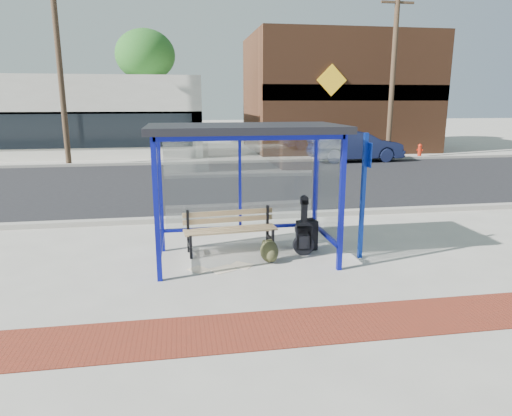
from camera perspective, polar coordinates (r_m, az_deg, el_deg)
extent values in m
plane|color=#B2ADA0|center=(8.34, -1.28, -6.49)|extent=(120.00, 120.00, 0.00)
cube|color=maroon|center=(5.99, 2.37, -14.79)|extent=(60.00, 1.00, 0.01)
cube|color=gray|center=(11.07, -3.41, -1.16)|extent=(60.00, 0.25, 0.12)
cube|color=black|center=(16.05, -5.33, 3.14)|extent=(60.00, 10.00, 0.00)
cube|color=gray|center=(21.08, -6.35, 5.71)|extent=(60.00, 0.25, 0.12)
cube|color=#B2ADA0|center=(22.97, -6.62, 6.19)|extent=(60.00, 4.00, 0.01)
cube|color=#0D1392|center=(7.22, -12.33, -0.39)|extent=(0.08, 0.08, 2.30)
cube|color=#0D1392|center=(7.67, 10.65, 0.47)|extent=(0.08, 0.08, 2.30)
cube|color=#0D1392|center=(8.69, -11.88, 1.92)|extent=(0.08, 0.08, 2.30)
cube|color=#0D1392|center=(9.06, 7.44, 2.56)|extent=(0.08, 0.08, 2.30)
cube|color=#0D1392|center=(8.60, -2.08, 9.55)|extent=(3.00, 0.08, 0.08)
cube|color=#0D1392|center=(7.12, -0.51, 8.78)|extent=(3.00, 0.08, 0.08)
cube|color=#0D1392|center=(7.80, -12.48, 8.86)|extent=(0.08, 1.50, 0.08)
cube|color=#0D1392|center=(8.21, 9.20, 9.21)|extent=(0.08, 1.50, 0.08)
cube|color=#0D1392|center=(8.92, -1.98, -2.45)|extent=(3.00, 0.08, 0.06)
cube|color=#0D1392|center=(8.15, -11.83, -4.29)|extent=(0.08, 1.50, 0.06)
cube|color=#0D1392|center=(8.54, 8.74, -3.33)|extent=(0.08, 1.50, 0.06)
cube|color=#0D1392|center=(8.71, -2.03, 3.57)|extent=(0.05, 0.05, 1.90)
cube|color=silver|center=(8.72, -2.02, 3.31)|extent=(2.84, 0.01, 1.82)
cube|color=silver|center=(7.92, -12.14, 2.00)|extent=(0.02, 1.34, 1.82)
cube|color=silver|center=(8.33, 8.96, 2.68)|extent=(0.02, 1.34, 1.82)
cube|color=black|center=(7.86, -1.37, 9.93)|extent=(3.30, 1.80, 0.12)
cube|color=silver|center=(26.96, -26.88, 10.17)|extent=(18.00, 6.00, 4.00)
cube|color=black|center=(24.16, -28.93, 9.75)|extent=(18.00, 0.10, 0.60)
cube|color=black|center=(24.12, -28.82, 8.32)|extent=(17.00, 0.04, 1.60)
cube|color=#59331E|center=(27.80, 10.01, 13.91)|extent=(10.00, 7.00, 6.40)
cube|color=black|center=(24.56, 12.73, 13.89)|extent=(10.00, 0.10, 0.80)
cube|color=yellow|center=(23.97, 9.44, 15.49)|extent=(1.56, 0.06, 1.56)
cylinder|color=#4C3826|center=(29.83, -13.36, 12.36)|extent=(0.36, 0.36, 5.00)
ellipsoid|color=#17531A|center=(29.95, -13.68, 18.10)|extent=(3.60, 3.60, 3.06)
cylinder|color=#4C3826|center=(32.73, 15.53, 12.29)|extent=(0.36, 0.36, 5.00)
ellipsoid|color=#17531A|center=(32.83, 15.87, 17.52)|extent=(3.60, 3.60, 3.06)
cylinder|color=#4C3826|center=(21.76, -23.28, 15.39)|extent=(0.24, 0.24, 8.00)
cylinder|color=#4C3826|center=(23.48, 16.73, 15.66)|extent=(0.24, 0.24, 8.00)
cube|color=#4C3826|center=(23.85, 17.29, 23.34)|extent=(1.60, 0.10, 0.10)
cube|color=black|center=(8.41, -8.15, -4.87)|extent=(0.05, 0.05, 0.44)
cube|color=black|center=(8.71, -8.49, -2.89)|extent=(0.05, 0.05, 0.83)
cube|color=black|center=(8.59, -8.30, -4.49)|extent=(0.09, 0.40, 0.05)
cube|color=black|center=(8.71, 2.12, -4.10)|extent=(0.05, 0.05, 0.44)
cube|color=black|center=(9.00, 1.43, -2.22)|extent=(0.05, 0.05, 0.83)
cube|color=black|center=(8.88, 1.76, -3.75)|extent=(0.09, 0.40, 0.05)
cube|color=tan|center=(8.48, -2.98, -3.03)|extent=(1.75, 0.25, 0.03)
cube|color=tan|center=(8.58, -3.13, -2.83)|extent=(1.75, 0.25, 0.03)
cube|color=tan|center=(8.69, -3.27, -2.64)|extent=(1.75, 0.25, 0.03)
cube|color=tan|center=(8.79, -3.41, -2.46)|extent=(1.75, 0.25, 0.03)
cube|color=tan|center=(8.79, -3.47, -1.47)|extent=(1.75, 0.19, 0.10)
cube|color=tan|center=(8.75, -3.49, -0.61)|extent=(1.75, 0.19, 0.10)
cylinder|color=black|center=(8.58, 5.94, -4.61)|extent=(0.39, 0.12, 0.39)
cylinder|color=black|center=(8.49, 5.99, -2.64)|extent=(0.33, 0.12, 0.32)
cube|color=black|center=(8.53, 5.96, -3.66)|extent=(0.28, 0.12, 0.46)
cube|color=black|center=(8.41, 6.04, -0.58)|extent=(0.10, 0.10, 0.46)
cube|color=black|center=(8.36, 6.07, 0.78)|extent=(0.14, 0.10, 0.09)
cube|color=black|center=(8.82, 6.37, -3.40)|extent=(0.41, 0.31, 0.58)
cylinder|color=black|center=(8.84, 5.56, -5.20)|extent=(0.10, 0.22, 0.05)
cylinder|color=black|center=(8.97, 7.09, -4.96)|extent=(0.10, 0.22, 0.05)
cube|color=black|center=(8.74, 6.43, -1.39)|extent=(0.23, 0.10, 0.04)
cube|color=black|center=(8.72, 6.77, -3.51)|extent=(0.29, 0.09, 0.31)
ellipsoid|color=#2F2F1A|center=(8.17, 1.68, -5.41)|extent=(0.39, 0.31, 0.40)
ellipsoid|color=#2F2F1A|center=(8.08, 2.03, -6.04)|extent=(0.22, 0.18, 0.21)
cube|color=#2F2F1A|center=(8.13, 1.62, -4.10)|extent=(0.12, 0.07, 0.03)
cube|color=navy|center=(8.35, 13.20, 1.32)|extent=(0.07, 0.07, 2.28)
cube|color=navy|center=(8.25, 13.74, 6.51)|extent=(0.06, 0.28, 0.43)
cube|color=white|center=(7.92, -7.13, -7.67)|extent=(0.43, 0.43, 0.01)
cube|color=white|center=(7.89, -4.13, -7.66)|extent=(0.50, 0.46, 0.01)
cube|color=white|center=(8.06, -1.82, -7.17)|extent=(0.47, 0.46, 0.01)
imported|color=#1A224A|center=(22.16, 12.34, 7.57)|extent=(4.43, 1.73, 1.44)
cylinder|color=red|center=(24.69, 19.77, 6.63)|extent=(0.18, 0.18, 0.55)
sphere|color=red|center=(24.66, 19.83, 7.32)|extent=(0.20, 0.20, 0.20)
cylinder|color=red|center=(24.68, 19.79, 6.84)|extent=(0.31, 0.20, 0.09)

